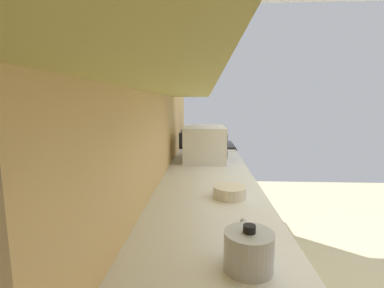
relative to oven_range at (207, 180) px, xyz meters
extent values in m
cube|color=#ECBE75|center=(-1.66, 0.39, 0.90)|extent=(4.24, 0.12, 2.75)
cube|color=#D1D06B|center=(-2.00, 0.01, -0.03)|extent=(3.39, 0.63, 0.91)
cube|color=white|center=(-2.00, 0.01, 0.44)|extent=(3.42, 0.66, 0.02)
cube|color=#332819|center=(-2.00, -0.31, -0.03)|extent=(0.01, 0.01, 0.84)
cube|color=#332819|center=(-1.58, -0.31, -0.03)|extent=(0.01, 0.01, 0.84)
cube|color=#332819|center=(-1.16, -0.31, -0.03)|extent=(0.01, 0.01, 0.84)
cube|color=#332819|center=(-0.73, -0.31, -0.03)|extent=(0.01, 0.01, 0.84)
cube|color=#D7D068|center=(-2.00, 0.17, 1.34)|extent=(2.51, 0.33, 0.62)
cube|color=black|center=(0.00, 0.00, -0.02)|extent=(0.60, 0.67, 0.93)
cube|color=black|center=(0.00, -0.34, -0.06)|extent=(0.47, 0.01, 0.51)
cube|color=black|center=(0.00, 0.00, 0.46)|extent=(0.57, 0.63, 0.02)
cube|color=black|center=(0.00, 0.31, 0.54)|extent=(0.57, 0.04, 0.18)
cylinder|color=#38383D|center=(-0.13, -0.12, 0.47)|extent=(0.11, 0.11, 0.01)
cylinder|color=#38383D|center=(0.13, -0.12, 0.47)|extent=(0.11, 0.11, 0.01)
cylinder|color=#38383D|center=(-0.13, 0.12, 0.47)|extent=(0.11, 0.11, 0.01)
cylinder|color=#38383D|center=(0.13, 0.12, 0.47)|extent=(0.11, 0.11, 0.01)
cube|color=white|center=(-0.89, 0.03, 0.61)|extent=(0.54, 0.37, 0.31)
cube|color=black|center=(-0.93, -0.16, 0.61)|extent=(0.33, 0.01, 0.22)
cube|color=#2D2D33|center=(-0.68, -0.16, 0.61)|extent=(0.10, 0.01, 0.22)
cylinder|color=silver|center=(-1.91, -0.11, 0.48)|extent=(0.18, 0.18, 0.06)
cylinder|color=silver|center=(-1.91, -0.11, 0.50)|extent=(0.15, 0.15, 0.03)
cylinder|color=#B7BABF|center=(-2.58, -0.11, 0.51)|extent=(0.16, 0.16, 0.12)
cylinder|color=black|center=(-2.58, -0.11, 0.58)|extent=(0.04, 0.04, 0.02)
cylinder|color=#B7BABF|center=(-2.49, -0.11, 0.54)|extent=(0.10, 0.02, 0.05)
camera|label=1|loc=(-3.39, 0.03, 0.97)|focal=25.58mm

